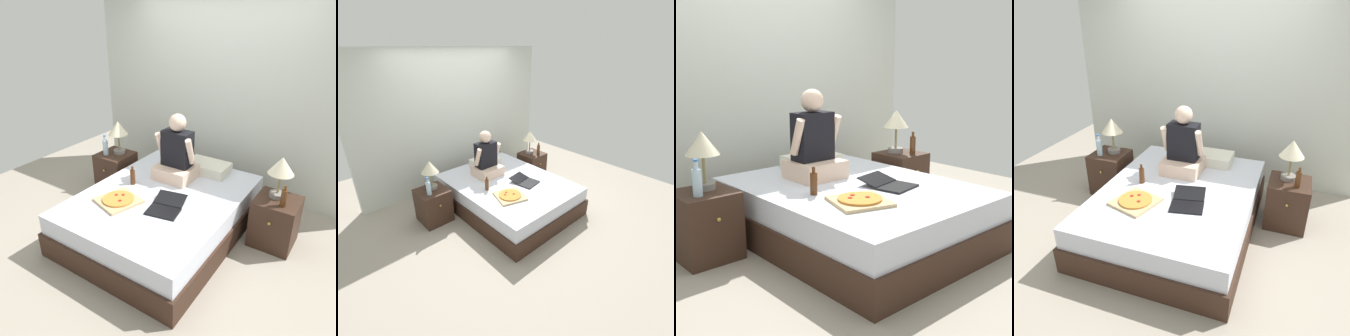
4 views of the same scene
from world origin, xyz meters
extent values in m
plane|color=#9E9384|center=(0.00, 0.00, 0.00)|extent=(5.86, 5.86, 0.00)
cube|color=silver|center=(0.00, 1.41, 1.25)|extent=(3.86, 0.12, 2.50)
cube|color=#382319|center=(0.00, 0.00, 0.13)|extent=(1.61, 2.10, 0.26)
cube|color=silver|center=(0.00, 0.00, 0.37)|extent=(1.56, 2.04, 0.21)
cube|color=#382319|center=(-1.11, 0.48, 0.27)|extent=(0.44, 0.44, 0.53)
sphere|color=gold|center=(-1.11, 0.24, 0.37)|extent=(0.03, 0.03, 0.03)
cylinder|color=gray|center=(-1.07, 0.53, 0.56)|extent=(0.16, 0.16, 0.05)
cylinder|color=olive|center=(-1.07, 0.53, 0.69)|extent=(0.02, 0.02, 0.22)
cone|color=beige|center=(-1.07, 0.53, 0.89)|extent=(0.26, 0.26, 0.18)
cylinder|color=silver|center=(-1.19, 0.39, 0.63)|extent=(0.07, 0.07, 0.20)
cylinder|color=silver|center=(-1.19, 0.39, 0.76)|extent=(0.03, 0.03, 0.06)
cylinder|color=blue|center=(-1.19, 0.39, 0.80)|extent=(0.04, 0.04, 0.02)
cube|color=#382319|center=(1.11, 0.48, 0.27)|extent=(0.44, 0.44, 0.53)
sphere|color=gold|center=(1.11, 0.24, 0.37)|extent=(0.03, 0.03, 0.03)
cylinder|color=gray|center=(1.08, 0.53, 0.56)|extent=(0.16, 0.16, 0.05)
cylinder|color=olive|center=(1.08, 0.53, 0.69)|extent=(0.02, 0.02, 0.22)
cone|color=beige|center=(1.08, 0.53, 0.89)|extent=(0.26, 0.26, 0.18)
cylinder|color=#512D14|center=(1.18, 0.38, 0.62)|extent=(0.06, 0.06, 0.18)
cylinder|color=#512D14|center=(1.18, 0.38, 0.74)|extent=(0.03, 0.03, 0.05)
cube|color=silver|center=(0.15, 0.77, 0.54)|extent=(0.52, 0.34, 0.12)
cube|color=beige|center=(-0.09, 0.41, 0.56)|extent=(0.44, 0.40, 0.16)
cube|color=black|center=(-0.09, 0.44, 0.85)|extent=(0.34, 0.20, 0.42)
sphere|color=beige|center=(-0.09, 0.44, 1.16)|extent=(0.20, 0.20, 0.20)
cylinder|color=beige|center=(-0.29, 0.39, 0.87)|extent=(0.07, 0.18, 0.32)
cylinder|color=beige|center=(0.11, 0.39, 0.87)|extent=(0.07, 0.18, 0.32)
cube|color=black|center=(0.21, -0.30, 0.49)|extent=(0.36, 0.28, 0.02)
cube|color=black|center=(0.17, -0.10, 0.52)|extent=(0.34, 0.25, 0.06)
cube|color=tan|center=(-0.30, -0.39, 0.49)|extent=(0.50, 0.50, 0.03)
cylinder|color=#CC7F33|center=(-0.30, -0.39, 0.51)|extent=(0.33, 0.33, 0.02)
cylinder|color=maroon|center=(-0.36, -0.35, 0.52)|extent=(0.04, 0.04, 0.00)
cylinder|color=maroon|center=(-0.25, -0.42, 0.52)|extent=(0.04, 0.04, 0.00)
cylinder|color=maroon|center=(-0.30, -0.31, 0.52)|extent=(0.04, 0.04, 0.00)
cylinder|color=#4C2811|center=(-0.42, 0.01, 0.56)|extent=(0.06, 0.06, 0.17)
cylinder|color=#4C2811|center=(-0.42, 0.01, 0.67)|extent=(0.03, 0.03, 0.05)
camera|label=1|loc=(1.76, -2.57, 2.26)|focal=35.00mm
camera|label=2|loc=(-2.57, -2.82, 2.52)|focal=28.00mm
camera|label=3|loc=(-2.56, -2.77, 1.52)|focal=50.00mm
camera|label=4|loc=(1.07, -2.81, 2.22)|focal=35.00mm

